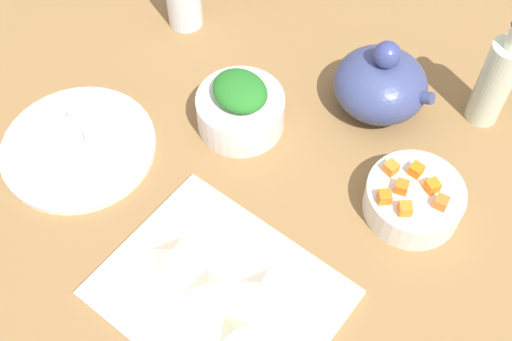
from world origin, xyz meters
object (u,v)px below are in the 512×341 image
teapot (381,84)px  cutting_board (220,293)px  bowl_carrots (413,200)px  bottle_1 (496,80)px  plate_tofu (79,147)px  bowl_greens (241,112)px

teapot → cutting_board: bearing=-91.6°
bowl_carrots → bottle_1: bottle_1 is taller
bowl_carrots → cutting_board: bearing=-119.0°
plate_tofu → bowl_carrots: bowl_carrots is taller
bowl_greens → bottle_1: 40.61cm
plate_tofu → bowl_carrots: 53.18cm
bowl_greens → bowl_carrots: bowl_greens is taller
bottle_1 → cutting_board: bearing=-108.2°
bowl_greens → bowl_carrots: size_ratio=0.98×
bowl_greens → teapot: teapot is taller
teapot → bottle_1: 17.81cm
cutting_board → bowl_greens: bearing=120.0°
teapot → bottle_1: bottle_1 is taller
cutting_board → bowl_carrots: size_ratio=2.19×
plate_tofu → bowl_carrots: bearing=22.6°
plate_tofu → bowl_greens: bowl_greens is taller
bowl_greens → teapot: (16.48, 16.30, 2.22)cm
cutting_board → bowl_greens: (-15.29, 26.48, 2.66)cm
cutting_board → bowl_carrots: 31.77cm
cutting_board → bottle_1: 54.17cm
bowl_greens → bottle_1: bottle_1 is taller
bowl_carrots → bottle_1: 23.99cm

